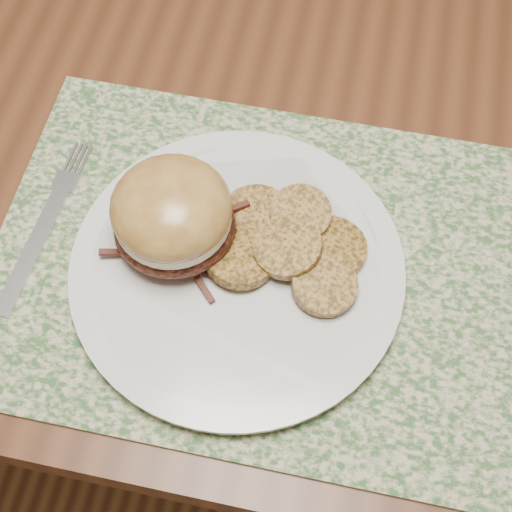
{
  "coord_description": "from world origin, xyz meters",
  "views": [
    {
      "loc": [
        0.14,
        -0.53,
        1.29
      ],
      "look_at": [
        0.09,
        -0.27,
        0.79
      ],
      "focal_mm": 50.0,
      "sensor_mm": 36.0,
      "label": 1
    }
  ],
  "objects_px": {
    "dining_table": "(228,87)",
    "pork_sandwich": "(173,216)",
    "fork": "(46,224)",
    "dinner_plate": "(237,270)"
  },
  "relations": [
    {
      "from": "pork_sandwich",
      "to": "fork",
      "type": "bearing_deg",
      "value": 162.13
    },
    {
      "from": "pork_sandwich",
      "to": "dining_table",
      "type": "bearing_deg",
      "value": 75.12
    },
    {
      "from": "dining_table",
      "to": "dinner_plate",
      "type": "bearing_deg",
      "value": -75.05
    },
    {
      "from": "pork_sandwich",
      "to": "fork",
      "type": "distance_m",
      "value": 0.13
    },
    {
      "from": "dinner_plate",
      "to": "fork",
      "type": "xyz_separation_m",
      "value": [
        -0.17,
        0.01,
        -0.01
      ]
    },
    {
      "from": "dining_table",
      "to": "pork_sandwich",
      "type": "distance_m",
      "value": 0.29
    },
    {
      "from": "dinner_plate",
      "to": "pork_sandwich",
      "type": "bearing_deg",
      "value": 164.95
    },
    {
      "from": "dining_table",
      "to": "fork",
      "type": "bearing_deg",
      "value": -111.77
    },
    {
      "from": "pork_sandwich",
      "to": "fork",
      "type": "height_order",
      "value": "pork_sandwich"
    },
    {
      "from": "dinner_plate",
      "to": "fork",
      "type": "distance_m",
      "value": 0.17
    }
  ]
}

